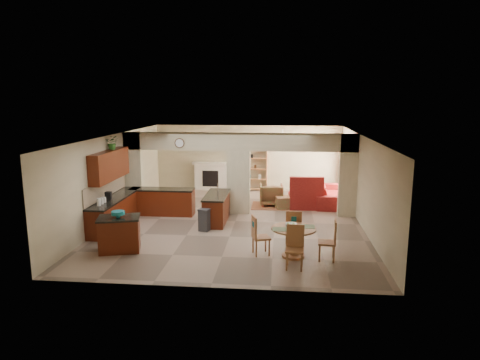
# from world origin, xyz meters

# --- Properties ---
(floor) EXTENTS (10.00, 10.00, 0.00)m
(floor) POSITION_xyz_m (0.00, 0.00, 0.00)
(floor) COLOR gray
(floor) RESTS_ON ground
(ceiling) EXTENTS (10.00, 10.00, 0.00)m
(ceiling) POSITION_xyz_m (0.00, 0.00, 2.80)
(ceiling) COLOR white
(ceiling) RESTS_ON wall_back
(wall_back) EXTENTS (8.00, 0.00, 8.00)m
(wall_back) POSITION_xyz_m (0.00, 5.00, 1.40)
(wall_back) COLOR beige
(wall_back) RESTS_ON floor
(wall_front) EXTENTS (8.00, 0.00, 8.00)m
(wall_front) POSITION_xyz_m (0.00, -5.00, 1.40)
(wall_front) COLOR beige
(wall_front) RESTS_ON floor
(wall_left) EXTENTS (0.00, 10.00, 10.00)m
(wall_left) POSITION_xyz_m (-4.00, 0.00, 1.40)
(wall_left) COLOR beige
(wall_left) RESTS_ON floor
(wall_right) EXTENTS (0.00, 10.00, 10.00)m
(wall_right) POSITION_xyz_m (4.00, 0.00, 1.40)
(wall_right) COLOR beige
(wall_right) RESTS_ON floor
(partition_left_pier) EXTENTS (0.60, 0.25, 2.80)m
(partition_left_pier) POSITION_xyz_m (-3.70, 1.00, 1.40)
(partition_left_pier) COLOR beige
(partition_left_pier) RESTS_ON floor
(partition_center_pier) EXTENTS (0.80, 0.25, 2.20)m
(partition_center_pier) POSITION_xyz_m (0.00, 1.00, 1.10)
(partition_center_pier) COLOR beige
(partition_center_pier) RESTS_ON floor
(partition_right_pier) EXTENTS (0.60, 0.25, 2.80)m
(partition_right_pier) POSITION_xyz_m (3.70, 1.00, 1.40)
(partition_right_pier) COLOR beige
(partition_right_pier) RESTS_ON floor
(partition_header) EXTENTS (8.00, 0.25, 0.60)m
(partition_header) POSITION_xyz_m (0.00, 1.00, 2.50)
(partition_header) COLOR beige
(partition_header) RESTS_ON partition_center_pier
(kitchen_counter) EXTENTS (2.52, 3.29, 1.48)m
(kitchen_counter) POSITION_xyz_m (-3.26, -0.25, 0.46)
(kitchen_counter) COLOR #481C08
(kitchen_counter) RESTS_ON floor
(upper_cabinets) EXTENTS (0.35, 2.40, 0.90)m
(upper_cabinets) POSITION_xyz_m (-3.82, -0.80, 1.92)
(upper_cabinets) COLOR #481C08
(upper_cabinets) RESTS_ON wall_left
(peninsula) EXTENTS (0.70, 1.85, 0.91)m
(peninsula) POSITION_xyz_m (-0.60, -0.11, 0.46)
(peninsula) COLOR #481C08
(peninsula) RESTS_ON floor
(wall_clock) EXTENTS (0.34, 0.03, 0.34)m
(wall_clock) POSITION_xyz_m (-2.00, 0.85, 2.45)
(wall_clock) COLOR #51311B
(wall_clock) RESTS_ON partition_header
(rug) EXTENTS (1.60, 1.30, 0.01)m
(rug) POSITION_xyz_m (1.20, 2.10, 0.01)
(rug) COLOR brown
(rug) RESTS_ON floor
(fireplace) EXTENTS (1.60, 0.35, 1.20)m
(fireplace) POSITION_xyz_m (-1.60, 4.83, 0.61)
(fireplace) COLOR white
(fireplace) RESTS_ON floor
(shelving_unit) EXTENTS (1.00, 0.32, 1.80)m
(shelving_unit) POSITION_xyz_m (0.35, 4.82, 0.90)
(shelving_unit) COLOR #9F5A37
(shelving_unit) RESTS_ON floor
(window_a) EXTENTS (0.02, 0.90, 1.90)m
(window_a) POSITION_xyz_m (3.97, 2.30, 1.20)
(window_a) COLOR white
(window_a) RESTS_ON wall_right
(window_b) EXTENTS (0.02, 0.90, 1.90)m
(window_b) POSITION_xyz_m (3.97, 4.00, 1.20)
(window_b) COLOR white
(window_b) RESTS_ON wall_right
(glazed_door) EXTENTS (0.02, 0.70, 2.10)m
(glazed_door) POSITION_xyz_m (3.97, 3.15, 1.05)
(glazed_door) COLOR white
(glazed_door) RESTS_ON wall_right
(drape_a_left) EXTENTS (0.10, 0.28, 2.30)m
(drape_a_left) POSITION_xyz_m (3.93, 1.70, 1.20)
(drape_a_left) COLOR #45201B
(drape_a_left) RESTS_ON wall_right
(drape_a_right) EXTENTS (0.10, 0.28, 2.30)m
(drape_a_right) POSITION_xyz_m (3.93, 2.90, 1.20)
(drape_a_right) COLOR #45201B
(drape_a_right) RESTS_ON wall_right
(drape_b_left) EXTENTS (0.10, 0.28, 2.30)m
(drape_b_left) POSITION_xyz_m (3.93, 3.40, 1.20)
(drape_b_left) COLOR #45201B
(drape_b_left) RESTS_ON wall_right
(drape_b_right) EXTENTS (0.10, 0.28, 2.30)m
(drape_b_right) POSITION_xyz_m (3.93, 4.60, 1.20)
(drape_b_right) COLOR #45201B
(drape_b_right) RESTS_ON wall_right
(ceiling_fan) EXTENTS (1.00, 1.00, 0.10)m
(ceiling_fan) POSITION_xyz_m (1.50, 3.00, 2.56)
(ceiling_fan) COLOR white
(ceiling_fan) RESTS_ON ceiling
(kitchen_island) EXTENTS (1.22, 1.01, 0.92)m
(kitchen_island) POSITION_xyz_m (-2.74, -3.02, 0.46)
(kitchen_island) COLOR #481C08
(kitchen_island) RESTS_ON floor
(teal_bowl) EXTENTS (0.34, 0.34, 0.16)m
(teal_bowl) POSITION_xyz_m (-2.74, -3.04, 1.00)
(teal_bowl) COLOR #12727E
(teal_bowl) RESTS_ON kitchen_island
(trash_can) EXTENTS (0.35, 0.32, 0.63)m
(trash_can) POSITION_xyz_m (-0.83, -1.11, 0.31)
(trash_can) COLOR #313133
(trash_can) RESTS_ON floor
(dining_table) EXTENTS (1.12, 1.12, 0.76)m
(dining_table) POSITION_xyz_m (1.80, -3.03, 0.51)
(dining_table) COLOR #9F5A37
(dining_table) RESTS_ON floor
(fruit_bowl) EXTENTS (0.28, 0.28, 0.15)m
(fruit_bowl) POSITION_xyz_m (1.73, -3.09, 0.84)
(fruit_bowl) COLOR #65B927
(fruit_bowl) RESTS_ON dining_table
(sofa) EXTENTS (2.68, 1.15, 0.77)m
(sofa) POSITION_xyz_m (3.30, 2.74, 0.38)
(sofa) COLOR maroon
(sofa) RESTS_ON floor
(chaise) EXTENTS (1.27, 1.06, 0.48)m
(chaise) POSITION_xyz_m (2.38, 2.03, 0.24)
(chaise) COLOR maroon
(chaise) RESTS_ON floor
(armchair) EXTENTS (0.91, 0.93, 0.79)m
(armchair) POSITION_xyz_m (1.11, 2.28, 0.40)
(armchair) COLOR maroon
(armchair) RESTS_ON floor
(ottoman) EXTENTS (0.70, 0.70, 0.43)m
(ottoman) POSITION_xyz_m (1.58, 1.84, 0.22)
(ottoman) COLOR maroon
(ottoman) RESTS_ON floor
(plant) EXTENTS (0.44, 0.40, 0.43)m
(plant) POSITION_xyz_m (-3.82, -0.48, 2.59)
(plant) COLOR #214E14
(plant) RESTS_ON upper_cabinets
(chair_north) EXTENTS (0.43, 0.44, 1.02)m
(chair_north) POSITION_xyz_m (1.81, -2.29, 0.55)
(chair_north) COLOR #9F5A37
(chair_north) RESTS_ON floor
(chair_east) EXTENTS (0.45, 0.45, 1.02)m
(chair_east) POSITION_xyz_m (2.70, -3.17, 0.55)
(chair_east) COLOR #9F5A37
(chair_east) RESTS_ON floor
(chair_south) EXTENTS (0.45, 0.45, 1.02)m
(chair_south) POSITION_xyz_m (1.81, -3.70, 0.55)
(chair_south) COLOR #9F5A37
(chair_south) RESTS_ON floor
(chair_west) EXTENTS (0.53, 0.53, 1.02)m
(chair_west) POSITION_xyz_m (0.90, -2.96, 0.55)
(chair_west) COLOR #9F5A37
(chair_west) RESTS_ON floor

